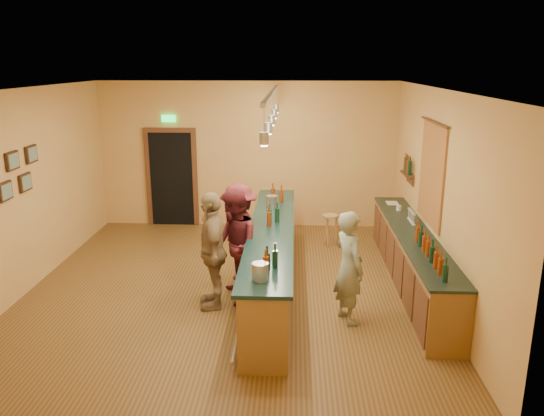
{
  "coord_description": "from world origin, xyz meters",
  "views": [
    {
      "loc": [
        1.02,
        -8.0,
        3.6
      ],
      "look_at": [
        0.68,
        0.2,
        1.32
      ],
      "focal_mm": 35.0,
      "sensor_mm": 36.0,
      "label": 1
    }
  ],
  "objects_px": {
    "customer_b": "(213,250)",
    "customer_a": "(234,247)",
    "bar_stool": "(330,222)",
    "customer_c": "(239,234)",
    "bartender": "(349,267)",
    "tasting_bar": "(272,254)",
    "back_counter": "(412,259)"
  },
  "relations": [
    {
      "from": "customer_c",
      "to": "bar_stool",
      "type": "relative_size",
      "value": 2.57
    },
    {
      "from": "bartender",
      "to": "customer_c",
      "type": "height_order",
      "value": "customer_c"
    },
    {
      "from": "bartender",
      "to": "customer_b",
      "type": "height_order",
      "value": "customer_b"
    },
    {
      "from": "customer_a",
      "to": "bar_stool",
      "type": "xyz_separation_m",
      "value": [
        1.63,
        2.57,
        -0.37
      ]
    },
    {
      "from": "bartender",
      "to": "customer_b",
      "type": "relative_size",
      "value": 0.91
    },
    {
      "from": "customer_a",
      "to": "customer_c",
      "type": "bearing_deg",
      "value": 164.59
    },
    {
      "from": "bartender",
      "to": "customer_b",
      "type": "bearing_deg",
      "value": 54.28
    },
    {
      "from": "customer_b",
      "to": "tasting_bar",
      "type": "bearing_deg",
      "value": 116.3
    },
    {
      "from": "customer_b",
      "to": "customer_a",
      "type": "bearing_deg",
      "value": 112.62
    },
    {
      "from": "tasting_bar",
      "to": "customer_c",
      "type": "bearing_deg",
      "value": 150.77
    },
    {
      "from": "tasting_bar",
      "to": "back_counter",
      "type": "bearing_deg",
      "value": 4.53
    },
    {
      "from": "tasting_bar",
      "to": "customer_b",
      "type": "relative_size",
      "value": 2.86
    },
    {
      "from": "tasting_bar",
      "to": "customer_b",
      "type": "distance_m",
      "value": 1.1
    },
    {
      "from": "back_counter",
      "to": "bartender",
      "type": "bearing_deg",
      "value": -133.4
    },
    {
      "from": "bartender",
      "to": "back_counter",
      "type": "bearing_deg",
      "value": -67.77
    },
    {
      "from": "bartender",
      "to": "customer_b",
      "type": "distance_m",
      "value": 2.02
    },
    {
      "from": "customer_c",
      "to": "bartender",
      "type": "bearing_deg",
      "value": 29.97
    },
    {
      "from": "customer_a",
      "to": "tasting_bar",
      "type": "bearing_deg",
      "value": 113.61
    },
    {
      "from": "tasting_bar",
      "to": "customer_a",
      "type": "bearing_deg",
      "value": -140.97
    },
    {
      "from": "bar_stool",
      "to": "customer_a",
      "type": "bearing_deg",
      "value": -122.39
    },
    {
      "from": "bartender",
      "to": "customer_a",
      "type": "distance_m",
      "value": 1.78
    },
    {
      "from": "customer_b",
      "to": "bar_stool",
      "type": "height_order",
      "value": "customer_b"
    },
    {
      "from": "bartender",
      "to": "customer_c",
      "type": "relative_size",
      "value": 0.97
    },
    {
      "from": "bartender",
      "to": "customer_a",
      "type": "relative_size",
      "value": 0.93
    },
    {
      "from": "back_counter",
      "to": "tasting_bar",
      "type": "relative_size",
      "value": 0.89
    },
    {
      "from": "tasting_bar",
      "to": "bar_stool",
      "type": "distance_m",
      "value": 2.39
    },
    {
      "from": "back_counter",
      "to": "tasting_bar",
      "type": "distance_m",
      "value": 2.3
    },
    {
      "from": "customer_b",
      "to": "customer_c",
      "type": "xyz_separation_m",
      "value": [
        0.3,
        0.95,
        -0.05
      ]
    },
    {
      "from": "tasting_bar",
      "to": "bar_stool",
      "type": "xyz_separation_m",
      "value": [
        1.08,
        2.13,
        -0.1
      ]
    },
    {
      "from": "back_counter",
      "to": "bartender",
      "type": "xyz_separation_m",
      "value": [
        -1.16,
        -1.22,
        0.33
      ]
    },
    {
      "from": "bar_stool",
      "to": "tasting_bar",
      "type": "bearing_deg",
      "value": -116.97
    },
    {
      "from": "tasting_bar",
      "to": "bartender",
      "type": "distance_m",
      "value": 1.55
    }
  ]
}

